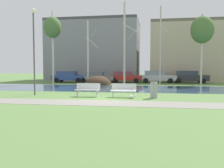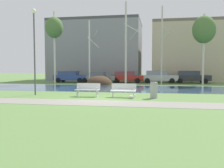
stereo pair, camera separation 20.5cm
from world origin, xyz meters
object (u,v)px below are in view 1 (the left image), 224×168
object	(u,v)px
parked_wagon_fourth_silver	(157,76)
streetlamp	(34,38)
parked_sedan_second_grey	(96,77)
parked_suv_fifth_dark	(189,77)
bench_left	(88,89)
parked_hatch_third_red	(125,77)
trash_bin	(154,90)
parked_van_nearest_blue	(69,76)
bench_right	(124,90)
seagull	(132,97)

from	to	relation	value
parked_wagon_fourth_silver	streetlamp	bearing A→B (deg)	-118.18
parked_sedan_second_grey	parked_suv_fifth_dark	size ratio (longest dim) A/B	1.05
bench_left	parked_hatch_third_red	world-z (taller)	parked_hatch_third_red
trash_bin	parked_van_nearest_blue	bearing A→B (deg)	125.02
bench_left	parked_sedan_second_grey	world-z (taller)	parked_sedan_second_grey
parked_sedan_second_grey	bench_right	bearing A→B (deg)	-70.59
parked_wagon_fourth_silver	seagull	bearing A→B (deg)	-95.85
bench_left	parked_van_nearest_blue	distance (m)	17.03
trash_bin	parked_suv_fifth_dark	bearing A→B (deg)	75.25
seagull	parked_sedan_second_grey	distance (m)	17.49
parked_van_nearest_blue	parked_sedan_second_grey	xyz separation A→B (m)	(3.63, 0.05, -0.05)
streetlamp	parked_van_nearest_blue	bearing A→B (deg)	100.80
parked_sedan_second_grey	parked_suv_fifth_dark	xyz separation A→B (m)	(11.83, 0.85, 0.07)
trash_bin	parked_wagon_fourth_silver	xyz separation A→B (m)	(0.45, 16.50, 0.30)
seagull	parked_hatch_third_red	xyz separation A→B (m)	(-2.34, 16.89, 0.64)
streetlamp	parked_hatch_third_red	distance (m)	16.80
parked_sedan_second_grey	parked_wagon_fourth_silver	distance (m)	7.91
bench_left	seagull	world-z (taller)	bench_left
trash_bin	bench_left	bearing A→B (deg)	177.71
parked_suv_fifth_dark	parked_sedan_second_grey	bearing A→B (deg)	-175.89
bench_right	trash_bin	distance (m)	1.92
trash_bin	parked_sedan_second_grey	size ratio (longest dim) A/B	0.21
seagull	parked_van_nearest_blue	xyz separation A→B (m)	(-9.77, 16.32, 0.65)
trash_bin	seagull	size ratio (longest dim) A/B	2.21
bench_left	parked_van_nearest_blue	world-z (taller)	parked_van_nearest_blue
bench_left	parked_sedan_second_grey	bearing A→B (deg)	101.38
trash_bin	parked_wagon_fourth_silver	bearing A→B (deg)	88.45
parked_van_nearest_blue	parked_sedan_second_grey	bearing A→B (deg)	0.76
bench_right	streetlamp	bearing A→B (deg)	177.25
bench_right	seagull	distance (m)	0.99
parked_van_nearest_blue	parked_hatch_third_red	bearing A→B (deg)	4.37
trash_bin	parked_sedan_second_grey	xyz separation A→B (m)	(-7.43, 15.84, 0.22)
bench_left	parked_suv_fifth_dark	bearing A→B (deg)	62.29
streetlamp	parked_hatch_third_red	xyz separation A→B (m)	(4.50, 15.89, -3.12)
bench_right	trash_bin	size ratio (longest dim) A/B	1.60
seagull	parked_sedan_second_grey	world-z (taller)	parked_sedan_second_grey
parked_hatch_third_red	bench_left	bearing A→B (deg)	-92.27
streetlamp	parked_van_nearest_blue	distance (m)	15.90
streetlamp	parked_van_nearest_blue	world-z (taller)	streetlamp
trash_bin	streetlamp	distance (m)	8.82
bench_left	streetlamp	size ratio (longest dim) A/B	0.27
parked_van_nearest_blue	parked_wagon_fourth_silver	xyz separation A→B (m)	(11.51, 0.71, 0.03)
bench_right	parked_hatch_third_red	world-z (taller)	parked_hatch_third_red
seagull	parked_van_nearest_blue	distance (m)	19.03
trash_bin	streetlamp	size ratio (longest dim) A/B	0.17
parked_wagon_fourth_silver	parked_sedan_second_grey	bearing A→B (deg)	-175.23
parked_van_nearest_blue	parked_suv_fifth_dark	size ratio (longest dim) A/B	0.99
seagull	parked_sedan_second_grey	xyz separation A→B (m)	(-6.14, 16.37, 0.61)
streetlamp	trash_bin	bearing A→B (deg)	-3.30
parked_suv_fifth_dark	parked_van_nearest_blue	bearing A→B (deg)	-176.68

